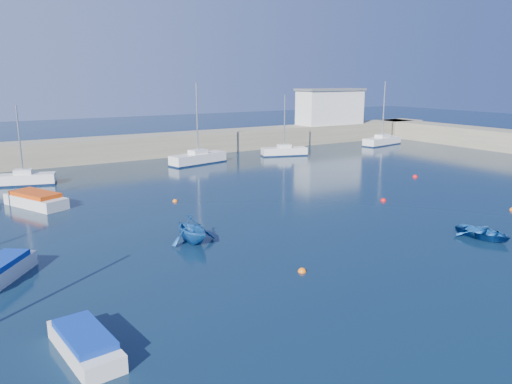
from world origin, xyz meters
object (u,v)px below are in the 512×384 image
sailboat_7 (284,151)px  dinghy_left (192,229)px  harbor_office (330,107)px  motorboat_2 (36,200)px  motorboat_0 (85,343)px  dinghy_center (483,233)px  sailboat_8 (382,141)px  sailboat_6 (198,158)px  motorboat_1 (1,270)px  sailboat_5 (24,179)px

sailboat_7 → dinghy_left: (-23.71, -24.79, 0.27)m
harbor_office → sailboat_7: harbor_office is taller
harbor_office → motorboat_2: harbor_office is taller
motorboat_0 → dinghy_center: motorboat_0 is taller
motorboat_0 → dinghy_left: dinghy_left is taller
harbor_office → sailboat_8: (3.75, -7.32, -4.49)m
harbor_office → dinghy_center: size_ratio=3.05×
sailboat_6 → motorboat_0: 39.67m
harbor_office → motorboat_2: size_ratio=1.74×
sailboat_8 → motorboat_1: size_ratio=2.13×
sailboat_7 → dinghy_left: size_ratio=2.38×
sailboat_7 → dinghy_center: sailboat_7 is taller
motorboat_1 → motorboat_2: (3.58, 14.14, 0.05)m
sailboat_5 → dinghy_center: (21.72, -31.18, -0.23)m
harbor_office → sailboat_8: bearing=-62.9°
sailboat_5 → motorboat_1: (-3.83, -22.96, -0.09)m
sailboat_8 → motorboat_0: sailboat_8 is taller
motorboat_0 → sailboat_6: bearing=53.0°
motorboat_1 → dinghy_left: bearing=37.0°
sailboat_6 → motorboat_2: size_ratio=1.56×
harbor_office → sailboat_5: (-43.94, -10.26, -4.53)m
sailboat_5 → motorboat_2: sailboat_5 is taller
harbor_office → sailboat_5: size_ratio=1.40×
motorboat_2 → sailboat_7: bearing=-5.2°
sailboat_5 → sailboat_8: (47.69, 2.93, 0.04)m
sailboat_8 → motorboat_1: sailboat_8 is taller
sailboat_6 → dinghy_left: sailboat_6 is taller
harbor_office → sailboat_8: sailboat_8 is taller
sailboat_8 → motorboat_2: size_ratio=1.56×
sailboat_5 → motorboat_2: 8.83m
dinghy_center → sailboat_5: bearing=118.1°
sailboat_7 → dinghy_center: (-8.30, -33.27, -0.22)m
sailboat_6 → sailboat_7: 11.73m
motorboat_1 → dinghy_center: (25.55, -8.22, -0.14)m
sailboat_5 → motorboat_0: 32.02m
motorboat_1 → dinghy_center: motorboat_1 is taller
sailboat_6 → motorboat_1: (-22.13, -25.11, -0.16)m
motorboat_2 → dinghy_center: 31.34m
motorboat_1 → motorboat_2: motorboat_2 is taller
sailboat_7 → motorboat_0: size_ratio=1.78×
dinghy_center → harbor_office: bearing=55.1°
sailboat_5 → motorboat_0: bearing=-167.1°
sailboat_6 → dinghy_center: 33.50m
harbor_office → motorboat_0: 62.54m
harbor_office → dinghy_center: (-22.22, -41.43, -4.76)m
harbor_office → motorboat_1: (-47.77, -33.22, -4.62)m
harbor_office → sailboat_7: (-13.92, -8.16, -4.54)m
dinghy_center → motorboat_0: bearing=175.2°
sailboat_6 → dinghy_center: (3.43, -33.33, -0.30)m
sailboat_7 → motorboat_2: (-30.27, -10.92, -0.03)m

